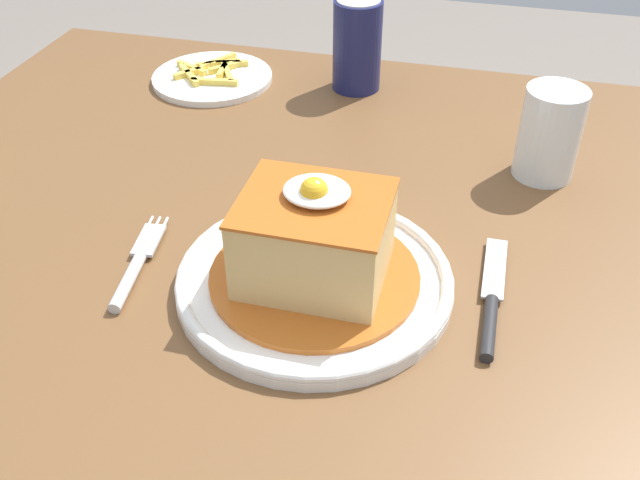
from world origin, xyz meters
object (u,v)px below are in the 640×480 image
Objects in this scene: drinking_glass at (548,139)px; side_plate_fries at (212,77)px; main_plate at (315,279)px; knife at (491,309)px; soda_can at (357,45)px; fork at (135,268)px.

drinking_glass reaches higher than side_plate_fries.
main_plate is 0.33m from drinking_glass.
soda_can is at bearing 116.85° from knife.
knife is at bearing -63.15° from soda_can.
fork is 0.47m from drinking_glass.
side_plate_fries is (-0.20, -0.03, -0.06)m from soda_can.
fork and knife have the same top height.
side_plate_fries is (-0.46, 0.14, -0.04)m from drinking_glass.
side_plate_fries is at bearing 136.67° from knife.
knife is 0.48m from soda_can.
soda_can is 1.18× the size of drinking_glass.
soda_can reaches higher than side_plate_fries.
side_plate_fries is (-0.08, 0.42, -0.00)m from fork.
drinking_glass is at bearing 51.69° from main_plate.
main_plate is 2.45× the size of drinking_glass.
knife is 1.57× the size of drinking_glass.
knife is 0.26m from drinking_glass.
soda_can is (-0.21, 0.42, 0.06)m from knife.
main_plate is 1.51× the size of side_plate_fries.
knife is 1.33× the size of soda_can.
main_plate is 0.43m from soda_can.
main_plate reaches higher than side_plate_fries.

